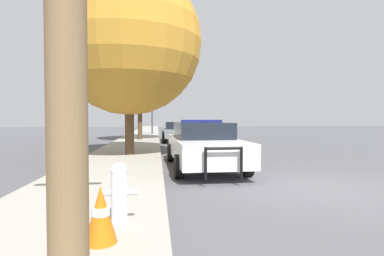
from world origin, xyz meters
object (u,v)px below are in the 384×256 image
(police_car, at_px, (203,144))
(traffic_cone, at_px, (101,214))
(car_background_midblock, at_px, (176,131))
(tree_sidewalk_mid, at_px, (140,66))
(car_background_distant, at_px, (188,126))
(fire_hydrant, at_px, (119,190))
(traffic_light, at_px, (165,94))
(tree_sidewalk_near, at_px, (129,42))

(police_car, relative_size, traffic_cone, 8.10)
(car_background_midblock, xyz_separation_m, tree_sidewalk_mid, (-2.53, 0.93, 4.62))
(car_background_distant, bearing_deg, fire_hydrant, -97.42)
(car_background_distant, height_order, traffic_cone, car_background_distant)
(police_car, distance_m, car_background_midblock, 11.13)
(traffic_light, xyz_separation_m, traffic_cone, (-1.47, -25.92, -3.58))
(traffic_light, bearing_deg, fire_hydrant, -93.06)
(fire_hydrant, height_order, tree_sidewalk_mid, tree_sidewalk_mid)
(car_background_distant, distance_m, traffic_cone, 37.23)
(traffic_cone, bearing_deg, tree_sidewalk_near, 92.97)
(traffic_light, bearing_deg, car_background_midblock, -86.71)
(car_background_distant, relative_size, traffic_cone, 5.88)
(fire_hydrant, bearing_deg, traffic_light, 86.94)
(car_background_distant, distance_m, tree_sidewalk_near, 28.83)
(fire_hydrant, distance_m, car_background_midblock, 16.53)
(tree_sidewalk_mid, relative_size, traffic_cone, 11.74)
(traffic_light, height_order, traffic_cone, traffic_light)
(police_car, distance_m, tree_sidewalk_mid, 13.17)
(traffic_cone, bearing_deg, traffic_light, 86.75)
(traffic_light, xyz_separation_m, tree_sidewalk_near, (-1.93, -17.06, 0.63))
(police_car, height_order, tree_sidewalk_near, tree_sidewalk_near)
(police_car, distance_m, car_background_distant, 31.04)
(tree_sidewalk_near, relative_size, tree_sidewalk_mid, 0.95)
(traffic_light, bearing_deg, tree_sidewalk_near, -96.46)
(traffic_light, distance_m, tree_sidewalk_near, 17.18)
(car_background_distant, relative_size, tree_sidewalk_mid, 0.50)
(traffic_light, bearing_deg, traffic_cone, -93.25)
(tree_sidewalk_near, bearing_deg, car_background_midblock, 73.59)
(car_background_midblock, bearing_deg, traffic_cone, -96.49)
(traffic_cone, bearing_deg, car_background_distant, 82.61)
(traffic_cone, bearing_deg, tree_sidewalk_mid, 91.75)
(police_car, xyz_separation_m, tree_sidewalk_near, (-2.58, 2.86, 3.90))
(car_background_distant, height_order, tree_sidewalk_near, tree_sidewalk_near)
(tree_sidewalk_near, bearing_deg, police_car, -47.93)
(traffic_light, relative_size, car_background_midblock, 1.25)
(tree_sidewalk_mid, bearing_deg, tree_sidewalk_near, -89.43)
(tree_sidewalk_mid, bearing_deg, traffic_light, 75.58)
(fire_hydrant, relative_size, tree_sidewalk_mid, 0.11)
(fire_hydrant, height_order, traffic_light, traffic_light)
(car_background_distant, bearing_deg, traffic_light, -106.87)
(car_background_distant, bearing_deg, car_background_midblock, -98.17)
(car_background_midblock, distance_m, traffic_cone, 17.24)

